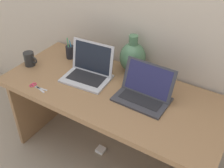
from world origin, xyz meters
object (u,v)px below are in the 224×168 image
power_brick (100,150)px  green_vase (133,57)px  coffee_mug (30,59)px  scissors (36,86)px  laptop_right (145,90)px  laptop_left (89,69)px  pen_cup (70,52)px

power_brick → green_vase: bearing=68.5°
coffee_mug → scissors: coffee_mug is taller
laptop_right → scissors: laptop_right is taller
laptop_left → green_vase: green_vase is taller
coffee_mug → green_vase: bearing=26.3°
green_vase → pen_cup: size_ratio=1.61×
green_vase → scissors: bearing=-131.4°
scissors → power_brick: size_ratio=2.11×
scissors → laptop_left: bearing=51.2°
pen_cup → green_vase: bearing=10.5°
laptop_right → pen_cup: 0.75m
green_vase → pen_cup: 0.53m
green_vase → scissors: 0.72m
scissors → power_brick: (0.36, 0.25, -0.69)m
laptop_left → scissors: size_ratio=2.36×
pen_cup → scissors: size_ratio=1.23×
laptop_right → scissors: 0.76m
laptop_left → scissors: laptop_left is taller
coffee_mug → pen_cup: 0.32m
coffee_mug → scissors: 0.31m
laptop_left → scissors: 0.40m
pen_cup → scissors: 0.44m
pen_cup → power_brick: 0.86m
laptop_right → coffee_mug: 0.94m
green_vase → coffee_mug: bearing=-153.7°
laptop_left → power_brick: 0.76m
pen_cup → power_brick: size_ratio=2.59×
laptop_right → scissors: bearing=-157.1°
green_vase → scissors: size_ratio=1.98×
laptop_left → laptop_right: 0.45m
laptop_right → power_brick: bearing=-171.9°
coffee_mug → power_brick: (0.59, 0.06, -0.74)m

